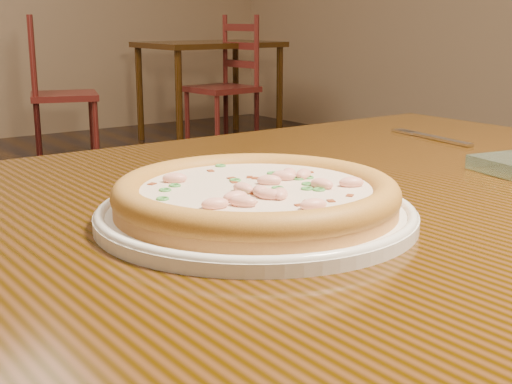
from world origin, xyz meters
TOP-DOWN VIEW (x-y plane):
  - hero_table at (-0.10, -0.60)m, footprint 1.20×0.80m
  - plate at (-0.22, -0.65)m, footprint 0.31×0.31m
  - pizza at (-0.22, -0.65)m, footprint 0.27×0.27m
  - fork at (0.29, -0.44)m, footprint 0.04×0.18m
  - bg_table_right at (2.37, 3.49)m, footprint 1.00×0.70m
  - chair_c at (1.10, 3.37)m, footprint 0.54×0.54m
  - chair_d at (2.29, 3.13)m, footprint 0.45×0.45m

SIDE VIEW (x-z plane):
  - chair_c at x=1.10m, z-range -0.04..0.91m
  - chair_d at x=2.29m, z-range -0.04..0.91m
  - hero_table at x=-0.10m, z-range 0.28..1.03m
  - bg_table_right at x=2.37m, z-range 0.28..1.03m
  - fork at x=0.29m, z-range 0.75..0.75m
  - plate at x=-0.22m, z-range 0.75..0.77m
  - pizza at x=-0.22m, z-range 0.76..0.79m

